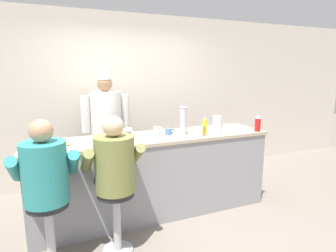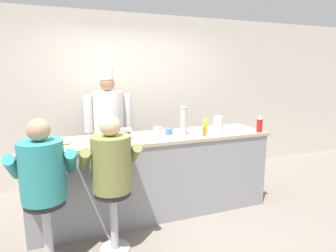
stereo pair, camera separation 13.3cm
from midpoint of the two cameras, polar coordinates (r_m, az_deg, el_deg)
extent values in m
plane|color=slate|center=(3.54, 0.11, -19.40)|extent=(20.00, 20.00, 0.00)
cube|color=beige|center=(4.70, -7.29, 5.57)|extent=(10.00, 0.06, 2.70)
cube|color=gray|center=(3.62, -1.86, -10.15)|extent=(2.92, 0.67, 0.97)
cube|color=tan|center=(3.47, -1.92, -2.37)|extent=(2.98, 0.69, 0.04)
cylinder|color=red|center=(3.89, 19.03, 0.09)|extent=(0.07, 0.07, 0.17)
cone|color=white|center=(3.87, 19.14, 1.77)|extent=(0.06, 0.06, 0.06)
cylinder|color=yellow|center=(3.65, 8.64, -0.20)|extent=(0.06, 0.06, 0.16)
cone|color=yellow|center=(3.63, 8.69, 1.41)|extent=(0.05, 0.05, 0.05)
cylinder|color=orange|center=(3.49, 8.47, -1.16)|extent=(0.03, 0.03, 0.11)
cylinder|color=#287F2D|center=(3.47, 8.50, -0.18)|extent=(0.02, 0.02, 0.01)
cylinder|color=silver|center=(3.71, 11.13, 0.31)|extent=(0.12, 0.12, 0.21)
cube|color=silver|center=(3.74, 12.04, 0.54)|extent=(0.01, 0.01, 0.13)
cylinder|color=white|center=(3.18, -18.88, -3.70)|extent=(0.26, 0.26, 0.02)
ellipsoid|color=#E0BC60|center=(3.17, -18.91, -3.26)|extent=(0.12, 0.09, 0.03)
cylinder|color=#4C7FB7|center=(3.04, -23.37, -4.28)|extent=(0.13, 0.13, 0.06)
cylinder|color=#4C7AB2|center=(3.54, 1.20, -1.12)|extent=(0.08, 0.08, 0.08)
torus|color=#4C7AB2|center=(3.56, 2.00, -1.00)|extent=(0.06, 0.01, 0.06)
cylinder|color=white|center=(3.57, -1.18, -0.90)|extent=(0.08, 0.08, 0.09)
torus|color=white|center=(3.59, -0.35, -0.76)|extent=(0.07, 0.02, 0.07)
cylinder|color=#B7BABF|center=(3.52, 4.25, 0.96)|extent=(0.08, 0.08, 0.34)
cylinder|color=silver|center=(3.49, 4.29, 3.78)|extent=(0.09, 0.09, 0.01)
cube|color=silver|center=(3.32, -7.36, -1.55)|extent=(0.12, 0.07, 0.13)
cube|color=black|center=(3.29, -7.21, -1.68)|extent=(0.07, 0.01, 0.05)
cylinder|color=#B2B5BA|center=(2.97, -21.99, -19.43)|extent=(0.08, 0.08, 0.61)
cylinder|color=#232328|center=(2.83, -22.45, -14.13)|extent=(0.36, 0.36, 0.05)
cylinder|color=#33384C|center=(3.00, -24.29, -12.02)|extent=(0.14, 0.39, 0.14)
cylinder|color=#33384C|center=(2.99, -20.53, -11.80)|extent=(0.14, 0.39, 0.14)
cylinder|color=teal|center=(2.72, -22.91, -8.42)|extent=(0.39, 0.39, 0.55)
cylinder|color=teal|center=(2.84, -27.81, -7.46)|extent=(0.10, 0.42, 0.33)
cylinder|color=teal|center=(2.82, -17.91, -6.85)|extent=(0.10, 0.42, 0.33)
sphere|color=tan|center=(2.63, -23.52, -0.72)|extent=(0.20, 0.20, 0.20)
cylinder|color=#B2B5BA|center=(3.17, -9.42, -23.38)|extent=(0.31, 0.31, 0.02)
cylinder|color=#B2B5BA|center=(3.00, -9.62, -18.38)|extent=(0.08, 0.08, 0.61)
cylinder|color=#232328|center=(2.87, -9.82, -13.11)|extent=(0.36, 0.36, 0.05)
cylinder|color=#33384C|center=(3.01, -12.37, -11.17)|extent=(0.14, 0.38, 0.14)
cylinder|color=#33384C|center=(3.04, -8.75, -10.82)|extent=(0.14, 0.38, 0.14)
cylinder|color=olive|center=(2.76, -10.03, -7.49)|extent=(0.38, 0.38, 0.54)
cylinder|color=olive|center=(2.82, -15.30, -6.71)|extent=(0.10, 0.41, 0.33)
cylinder|color=olive|center=(2.90, -5.75, -5.88)|extent=(0.10, 0.41, 0.33)
sphere|color=#DBB28E|center=(2.66, -10.29, 0.06)|extent=(0.20, 0.20, 0.20)
cube|color=#232328|center=(4.52, -10.80, -6.72)|extent=(0.36, 0.20, 0.86)
cube|color=white|center=(4.42, -10.76, -4.81)|extent=(0.32, 0.02, 0.51)
cylinder|color=white|center=(4.35, -11.16, 2.70)|extent=(0.46, 0.46, 0.64)
sphere|color=#8C6647|center=(4.31, -11.37, 8.37)|extent=(0.22, 0.22, 0.22)
cylinder|color=white|center=(4.31, -11.45, 10.43)|extent=(0.20, 0.20, 0.18)
cylinder|color=white|center=(4.32, -15.04, 2.42)|extent=(0.13, 0.13, 0.55)
cylinder|color=white|center=(4.41, -7.36, 2.89)|extent=(0.13, 0.13, 0.55)
camera|label=1|loc=(0.07, -88.90, 0.22)|focal=30.00mm
camera|label=2|loc=(0.07, 91.10, -0.22)|focal=30.00mm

